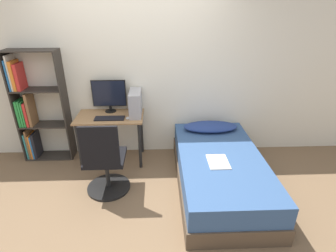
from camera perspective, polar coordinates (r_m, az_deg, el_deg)
The scene contains 12 objects.
ground_plane at distance 3.24m, azimuth -7.68°, elevation -17.32°, with size 14.00×14.00×0.00m, color brown.
wall_back at distance 3.88m, azimuth -7.08°, elevation 11.19°, with size 8.00×0.05×2.50m.
desk at distance 3.86m, azimuth -12.39°, elevation 0.41°, with size 0.95×0.55×0.72m.
bookshelf at distance 4.26m, azimuth -27.39°, elevation 3.08°, with size 0.71×0.28×1.63m.
office_chair at distance 3.31m, azimuth -13.49°, elevation -8.47°, with size 0.55×0.55×0.99m.
bed at distance 3.46m, azimuth 11.10°, elevation -9.62°, with size 1.05×1.96×0.47m.
pillow at distance 3.92m, azimuth 9.20°, elevation -0.13°, with size 0.80×0.36×0.11m.
magazine at distance 3.18m, azimuth 10.85°, elevation -7.66°, with size 0.24×0.32×0.01m.
monitor at distance 3.88m, azimuth -12.71°, elevation 6.68°, with size 0.49×0.16×0.47m.
keyboard at distance 3.70m, azimuth -12.62°, elevation 1.64°, with size 0.41×0.15×0.02m.
pc_tower at distance 3.73m, azimuth -7.06°, elevation 4.97°, with size 0.16×0.43×0.34m.
mouse at distance 3.66m, azimuth -8.72°, elevation 1.73°, with size 0.06×0.09×0.02m.
Camera 1 is at (0.32, -2.38, 2.17)m, focal length 28.00 mm.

